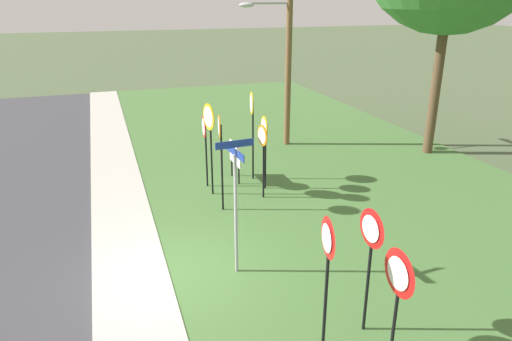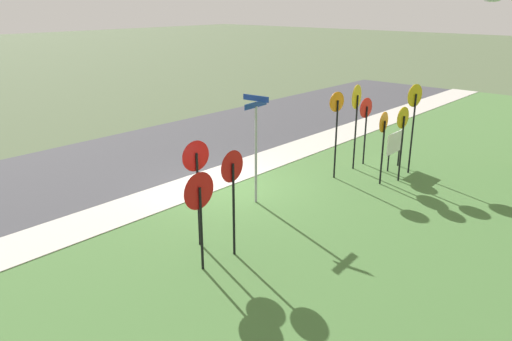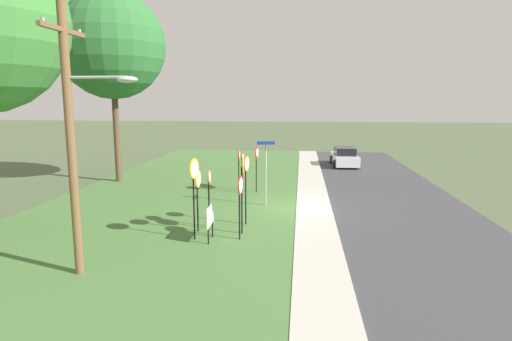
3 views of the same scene
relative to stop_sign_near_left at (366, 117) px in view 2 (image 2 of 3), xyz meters
name	(u,v)px [view 2 (image 2 of 3)]	position (x,y,z in m)	size (l,w,h in m)	color
ground_plane	(228,188)	(4.66, -1.90, -1.69)	(160.00, 160.00, 0.00)	#4C5B3D
road_asphalt	(135,156)	(4.66, -6.70, -1.69)	(44.00, 6.40, 0.01)	#3D3D42
sidewalk_strip	(210,181)	(4.66, -2.70, -1.66)	(44.00, 1.60, 0.06)	#BCB7AD
grass_median	(416,249)	(4.66, 4.10, -1.67)	(44.00, 12.00, 0.04)	#477038
stop_sign_near_left	(366,117)	(0.00, 0.00, 0.00)	(0.68, 0.11, 2.29)	black
stop_sign_near_right	(383,133)	(1.41, 1.40, -0.05)	(0.61, 0.11, 2.24)	black
stop_sign_far_left	(402,128)	(0.76, 1.68, 0.02)	(0.66, 0.11, 2.33)	black
stop_sign_far_center	(414,109)	(-0.15, 1.58, 0.45)	(0.71, 0.16, 2.89)	black
stop_sign_far_right	(336,118)	(1.86, 0.03, 0.29)	(0.61, 0.13, 2.74)	black
stop_sign_center_tall	(356,108)	(0.68, 0.01, 0.41)	(0.77, 0.16, 2.81)	black
yield_sign_near_left	(196,169)	(7.79, 0.24, 0.19)	(0.69, 0.14, 2.48)	black
yield_sign_near_right	(199,199)	(8.50, 1.09, -0.07)	(0.79, 0.10, 2.14)	black
yield_sign_far_left	(232,178)	(7.59, 1.15, 0.13)	(0.70, 0.11, 2.39)	black
street_name_post	(256,140)	(5.02, -0.47, 0.13)	(0.96, 0.81, 3.00)	#9EA0A8
notice_board	(395,144)	(-0.23, 1.02, -0.82)	(1.10, 0.07, 1.25)	black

